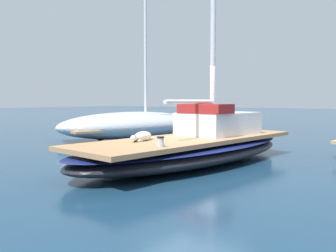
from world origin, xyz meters
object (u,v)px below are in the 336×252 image
object	(u,v)px
moored_boat_port_side	(132,124)
sailboat_main	(191,150)
deck_winch	(161,142)
mooring_buoy	(100,135)
dog_white	(142,136)

from	to	relation	value
moored_boat_port_side	sailboat_main	bearing A→B (deg)	-36.30
deck_winch	sailboat_main	bearing A→B (deg)	103.25
deck_winch	mooring_buoy	world-z (taller)	deck_winch
moored_boat_port_side	mooring_buoy	distance (m)	1.49
dog_white	deck_winch	distance (m)	1.14
dog_white	deck_winch	size ratio (longest dim) A/B	4.54
dog_white	sailboat_main	bearing A→B (deg)	68.14
sailboat_main	moored_boat_port_side	world-z (taller)	moored_boat_port_side
deck_winch	mooring_buoy	distance (m)	7.47
dog_white	mooring_buoy	distance (m)	6.33
dog_white	mooring_buoy	bearing A→B (deg)	144.00
dog_white	moored_boat_port_side	xyz separation A→B (m)	(-4.61, 5.07, -0.19)
dog_white	moored_boat_port_side	size ratio (longest dim) A/B	0.13
moored_boat_port_side	mooring_buoy	size ratio (longest dim) A/B	16.86
deck_winch	moored_boat_port_side	bearing A→B (deg)	134.52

